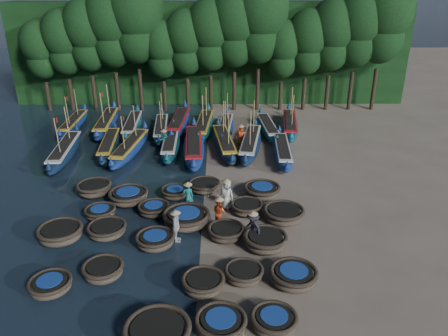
{
  "coord_description": "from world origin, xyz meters",
  "views": [
    {
      "loc": [
        1.0,
        -22.39,
        12.48
      ],
      "look_at": [
        1.24,
        2.68,
        1.3
      ],
      "focal_mm": 35.0,
      "sensor_mm": 36.0,
      "label": 1
    }
  ],
  "objects_px": {
    "coracle_14": "(266,241)",
    "long_boat_8": "(283,151)",
    "long_boat_10": "(107,123)",
    "long_boat_14": "(204,125)",
    "coracle_22": "(175,192)",
    "coracle_24": "(262,191)",
    "coracle_4": "(274,321)",
    "coracle_12": "(155,240)",
    "coracle_23": "(205,186)",
    "coracle_7": "(203,283)",
    "long_boat_16": "(268,128)",
    "long_boat_5": "(194,146)",
    "coracle_5": "(50,285)",
    "coracle_17": "(186,218)",
    "fisherman_2": "(220,212)",
    "coracle_9": "(294,276)",
    "fisherman_3": "(253,228)",
    "coracle_21": "(129,196)",
    "long_boat_17": "(290,125)",
    "fisherman_4": "(176,226)",
    "coracle_2": "(157,333)",
    "coracle_6": "(103,270)",
    "coracle_18": "(247,207)",
    "coracle_19": "(284,214)",
    "coracle_16": "(154,209)",
    "long_boat_7": "(250,144)",
    "fisherman_0": "(227,194)",
    "long_boat_1": "(65,151)",
    "coracle_15": "(100,212)",
    "fisherman_6": "(241,135)",
    "long_boat_12": "(161,129)",
    "coracle_8": "(244,273)",
    "coracle_20": "(94,188)",
    "coracle_10": "(60,233)",
    "long_boat_6": "(224,143)",
    "fisherman_1": "(188,195)",
    "coracle_3": "(221,324)",
    "coracle_13": "(226,232)",
    "long_boat_2": "(109,145)",
    "long_boat_15": "(225,128)",
    "long_boat_11": "(133,125)"
  },
  "relations": [
    {
      "from": "long_boat_12",
      "to": "long_boat_6",
      "type": "bearing_deg",
      "value": -38.71
    },
    {
      "from": "coracle_2",
      "to": "coracle_6",
      "type": "height_order",
      "value": "coracle_2"
    },
    {
      "from": "long_boat_10",
      "to": "long_boat_14",
      "type": "relative_size",
      "value": 1.02
    },
    {
      "from": "coracle_6",
      "to": "long_boat_8",
      "type": "xyz_separation_m",
      "value": [
        9.85,
        13.98,
        0.1
      ]
    },
    {
      "from": "coracle_3",
      "to": "coracle_4",
      "type": "xyz_separation_m",
      "value": [
        2.02,
        0.1,
        0.0
      ]
    },
    {
      "from": "long_boat_7",
      "to": "fisherman_3",
      "type": "bearing_deg",
      "value": -84.18
    },
    {
      "from": "coracle_10",
      "to": "fisherman_4",
      "type": "distance_m",
      "value": 5.91
    },
    {
      "from": "coracle_18",
      "to": "long_boat_5",
      "type": "relative_size",
      "value": 0.22
    },
    {
      "from": "long_boat_16",
      "to": "long_boat_5",
      "type": "bearing_deg",
      "value": -147.96
    },
    {
      "from": "coracle_9",
      "to": "fisherman_3",
      "type": "distance_m",
      "value": 3.6
    },
    {
      "from": "fisherman_2",
      "to": "coracle_19",
      "type": "bearing_deg",
      "value": -115.39
    },
    {
      "from": "coracle_18",
      "to": "coracle_19",
      "type": "relative_size",
      "value": 0.72
    },
    {
      "from": "long_boat_8",
      "to": "long_boat_14",
      "type": "distance_m",
      "value": 8.36
    },
    {
      "from": "fisherman_6",
      "to": "fisherman_4",
      "type": "bearing_deg",
      "value": -93.54
    },
    {
      "from": "coracle_20",
      "to": "long_boat_12",
      "type": "bearing_deg",
      "value": 76.09
    },
    {
      "from": "coracle_18",
      "to": "coracle_22",
      "type": "distance_m",
      "value": 4.66
    },
    {
      "from": "long_boat_15",
      "to": "coracle_19",
      "type": "bearing_deg",
      "value": -73.03
    },
    {
      "from": "coracle_7",
      "to": "long_boat_16",
      "type": "xyz_separation_m",
      "value": [
        4.8,
        20.2,
        0.1
      ]
    },
    {
      "from": "long_boat_8",
      "to": "fisherman_4",
      "type": "relative_size",
      "value": 4.0
    },
    {
      "from": "coracle_17",
      "to": "fisherman_2",
      "type": "relative_size",
      "value": 1.57
    },
    {
      "from": "coracle_5",
      "to": "coracle_17",
      "type": "xyz_separation_m",
      "value": [
        5.42,
        5.3,
        0.12
      ]
    },
    {
      "from": "coracle_13",
      "to": "long_boat_1",
      "type": "bearing_deg",
      "value": 137.21
    },
    {
      "from": "coracle_4",
      "to": "coracle_12",
      "type": "relative_size",
      "value": 0.93
    },
    {
      "from": "coracle_10",
      "to": "long_boat_6",
      "type": "height_order",
      "value": "long_boat_6"
    },
    {
      "from": "long_boat_12",
      "to": "long_boat_14",
      "type": "height_order",
      "value": "long_boat_14"
    },
    {
      "from": "coracle_8",
      "to": "coracle_16",
      "type": "height_order",
      "value": "coracle_8"
    },
    {
      "from": "coracle_3",
      "to": "long_boat_2",
      "type": "relative_size",
      "value": 0.31
    },
    {
      "from": "fisherman_0",
      "to": "long_boat_1",
      "type": "bearing_deg",
      "value": 174.01
    },
    {
      "from": "coracle_14",
      "to": "fisherman_2",
      "type": "relative_size",
      "value": 1.43
    },
    {
      "from": "coracle_14",
      "to": "long_boat_11",
      "type": "height_order",
      "value": "long_boat_11"
    },
    {
      "from": "coracle_22",
      "to": "long_boat_6",
      "type": "relative_size",
      "value": 0.25
    },
    {
      "from": "coracle_14",
      "to": "long_boat_8",
      "type": "distance_m",
      "value": 12.02
    },
    {
      "from": "long_boat_1",
      "to": "coracle_15",
      "type": "bearing_deg",
      "value": -65.67
    },
    {
      "from": "long_boat_12",
      "to": "coracle_13",
      "type": "bearing_deg",
      "value": -76.31
    },
    {
      "from": "coracle_21",
      "to": "long_boat_17",
      "type": "xyz_separation_m",
      "value": [
        11.46,
        12.9,
        0.12
      ]
    },
    {
      "from": "coracle_20",
      "to": "fisherman_0",
      "type": "height_order",
      "value": "fisherman_0"
    },
    {
      "from": "coracle_22",
      "to": "coracle_24",
      "type": "height_order",
      "value": "coracle_24"
    },
    {
      "from": "coracle_8",
      "to": "long_boat_12",
      "type": "distance_m",
      "value": 20.29
    },
    {
      "from": "coracle_4",
      "to": "fisherman_1",
      "type": "xyz_separation_m",
      "value": [
        -3.86,
        9.45,
        0.51
      ]
    },
    {
      "from": "coracle_8",
      "to": "coracle_23",
      "type": "bearing_deg",
      "value": 102.97
    },
    {
      "from": "coracle_6",
      "to": "coracle_16",
      "type": "bearing_deg",
      "value": 75.3
    },
    {
      "from": "coracle_14",
      "to": "long_boat_8",
      "type": "relative_size",
      "value": 0.35
    },
    {
      "from": "coracle_7",
      "to": "coracle_16",
      "type": "height_order",
      "value": "coracle_7"
    },
    {
      "from": "coracle_23",
      "to": "coracle_7",
      "type": "bearing_deg",
      "value": -88.55
    },
    {
      "from": "long_boat_7",
      "to": "coracle_15",
      "type": "bearing_deg",
      "value": -122.77
    },
    {
      "from": "coracle_21",
      "to": "fisherman_3",
      "type": "xyz_separation_m",
      "value": [
        7.05,
        -4.34,
        0.47
      ]
    },
    {
      "from": "long_boat_8",
      "to": "fisherman_6",
      "type": "distance_m",
      "value": 3.9
    },
    {
      "from": "coracle_18",
      "to": "long_boat_14",
      "type": "height_order",
      "value": "long_boat_14"
    },
    {
      "from": "coracle_22",
      "to": "coracle_7",
      "type": "bearing_deg",
      "value": -76.82
    },
    {
      "from": "fisherman_2",
      "to": "coracle_7",
      "type": "bearing_deg",
      "value": 139.72
    }
  ]
}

